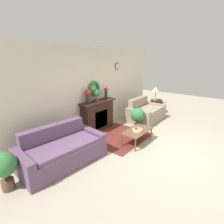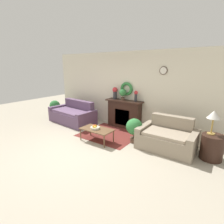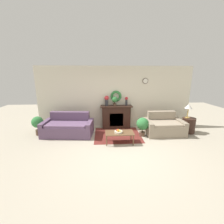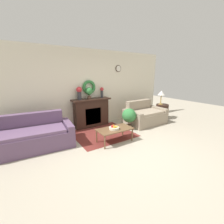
{
  "view_description": "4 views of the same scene",
  "coord_description": "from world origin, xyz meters",
  "px_view_note": "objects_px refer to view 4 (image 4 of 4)",
  "views": [
    {
      "loc": [
        -4.04,
        -1.48,
        2.36
      ],
      "look_at": [
        -0.17,
        1.59,
        0.83
      ],
      "focal_mm": 28.0,
      "sensor_mm": 36.0,
      "label": 1
    },
    {
      "loc": [
        3.18,
        -2.93,
        2.2
      ],
      "look_at": [
        0.08,
        1.48,
        0.78
      ],
      "focal_mm": 28.0,
      "sensor_mm": 36.0,
      "label": 2
    },
    {
      "loc": [
        -0.57,
        -4.03,
        2.36
      ],
      "look_at": [
        -0.22,
        1.57,
        0.93
      ],
      "focal_mm": 24.0,
      "sensor_mm": 36.0,
      "label": 3
    },
    {
      "loc": [
        -2.19,
        -2.43,
        1.88
      ],
      "look_at": [
        0.28,
        1.39,
        0.7
      ],
      "focal_mm": 24.0,
      "sensor_mm": 36.0,
      "label": 4
    }
  ],
  "objects_px": {
    "fireplace": "(91,112)",
    "vase_on_mantel_left": "(79,92)",
    "coffee_table": "(115,130)",
    "potted_plant_on_mantel": "(89,92)",
    "potted_plant_floor_by_loveseat": "(129,116)",
    "loveseat_right": "(144,116)",
    "fruit_bowl": "(114,128)",
    "couch_left": "(34,136)",
    "vase_on_mantel_right": "(102,92)",
    "table_lamp": "(161,93)",
    "side_table_by_loveseat": "(162,111)"
  },
  "relations": [
    {
      "from": "vase_on_mantel_right",
      "to": "potted_plant_floor_by_loveseat",
      "type": "relative_size",
      "value": 0.51
    },
    {
      "from": "loveseat_right",
      "to": "vase_on_mantel_left",
      "type": "bearing_deg",
      "value": 160.33
    },
    {
      "from": "fruit_bowl",
      "to": "vase_on_mantel_right",
      "type": "distance_m",
      "value": 1.84
    },
    {
      "from": "side_table_by_loveseat",
      "to": "table_lamp",
      "type": "height_order",
      "value": "table_lamp"
    },
    {
      "from": "fruit_bowl",
      "to": "potted_plant_on_mantel",
      "type": "height_order",
      "value": "potted_plant_on_mantel"
    },
    {
      "from": "vase_on_mantel_right",
      "to": "fruit_bowl",
      "type": "bearing_deg",
      "value": -107.98
    },
    {
      "from": "vase_on_mantel_right",
      "to": "side_table_by_loveseat",
      "type": "bearing_deg",
      "value": -17.19
    },
    {
      "from": "table_lamp",
      "to": "couch_left",
      "type": "bearing_deg",
      "value": 179.78
    },
    {
      "from": "fruit_bowl",
      "to": "side_table_by_loveseat",
      "type": "xyz_separation_m",
      "value": [
        2.99,
        0.81,
        -0.13
      ]
    },
    {
      "from": "loveseat_right",
      "to": "fruit_bowl",
      "type": "relative_size",
      "value": 5.24
    },
    {
      "from": "loveseat_right",
      "to": "vase_on_mantel_left",
      "type": "relative_size",
      "value": 3.43
    },
    {
      "from": "loveseat_right",
      "to": "potted_plant_on_mantel",
      "type": "height_order",
      "value": "potted_plant_on_mantel"
    },
    {
      "from": "coffee_table",
      "to": "side_table_by_loveseat",
      "type": "bearing_deg",
      "value": 14.83
    },
    {
      "from": "fireplace",
      "to": "vase_on_mantel_left",
      "type": "xyz_separation_m",
      "value": [
        -0.42,
        0.01,
        0.76
      ]
    },
    {
      "from": "coffee_table",
      "to": "table_lamp",
      "type": "bearing_deg",
      "value": 16.09
    },
    {
      "from": "couch_left",
      "to": "vase_on_mantel_right",
      "type": "height_order",
      "value": "vase_on_mantel_right"
    },
    {
      "from": "potted_plant_on_mantel",
      "to": "potted_plant_floor_by_loveseat",
      "type": "height_order",
      "value": "potted_plant_on_mantel"
    },
    {
      "from": "vase_on_mantel_left",
      "to": "potted_plant_on_mantel",
      "type": "xyz_separation_m",
      "value": [
        0.35,
        -0.02,
        -0.0
      ]
    },
    {
      "from": "loveseat_right",
      "to": "table_lamp",
      "type": "relative_size",
      "value": 2.56
    },
    {
      "from": "side_table_by_loveseat",
      "to": "potted_plant_on_mantel",
      "type": "height_order",
      "value": "potted_plant_on_mantel"
    },
    {
      "from": "loveseat_right",
      "to": "fruit_bowl",
      "type": "height_order",
      "value": "loveseat_right"
    },
    {
      "from": "fireplace",
      "to": "potted_plant_floor_by_loveseat",
      "type": "bearing_deg",
      "value": -46.54
    },
    {
      "from": "fireplace",
      "to": "potted_plant_floor_by_loveseat",
      "type": "distance_m",
      "value": 1.36
    },
    {
      "from": "fruit_bowl",
      "to": "table_lamp",
      "type": "bearing_deg",
      "value": 16.33
    },
    {
      "from": "fireplace",
      "to": "vase_on_mantel_left",
      "type": "distance_m",
      "value": 0.86
    },
    {
      "from": "couch_left",
      "to": "loveseat_right",
      "type": "bearing_deg",
      "value": 3.41
    },
    {
      "from": "coffee_table",
      "to": "potted_plant_on_mantel",
      "type": "xyz_separation_m",
      "value": [
        -0.05,
        1.53,
        0.92
      ]
    },
    {
      "from": "side_table_by_loveseat",
      "to": "potted_plant_floor_by_loveseat",
      "type": "bearing_deg",
      "value": -173.44
    },
    {
      "from": "vase_on_mantel_left",
      "to": "potted_plant_on_mantel",
      "type": "height_order",
      "value": "vase_on_mantel_left"
    },
    {
      "from": "table_lamp",
      "to": "loveseat_right",
      "type": "bearing_deg",
      "value": -174.62
    },
    {
      "from": "coffee_table",
      "to": "potted_plant_on_mantel",
      "type": "bearing_deg",
      "value": 91.72
    },
    {
      "from": "couch_left",
      "to": "coffee_table",
      "type": "distance_m",
      "value": 2.12
    },
    {
      "from": "coffee_table",
      "to": "side_table_by_loveseat",
      "type": "relative_size",
      "value": 1.6
    },
    {
      "from": "fireplace",
      "to": "coffee_table",
      "type": "xyz_separation_m",
      "value": [
        -0.02,
        -1.54,
        -0.16
      ]
    },
    {
      "from": "couch_left",
      "to": "potted_plant_floor_by_loveseat",
      "type": "bearing_deg",
      "value": -0.76
    },
    {
      "from": "coffee_table",
      "to": "fruit_bowl",
      "type": "distance_m",
      "value": 0.1
    },
    {
      "from": "loveseat_right",
      "to": "vase_on_mantel_left",
      "type": "height_order",
      "value": "vase_on_mantel_left"
    },
    {
      "from": "fireplace",
      "to": "vase_on_mantel_right",
      "type": "height_order",
      "value": "vase_on_mantel_right"
    },
    {
      "from": "vase_on_mantel_left",
      "to": "table_lamp",
      "type": "bearing_deg",
      "value": -12.32
    },
    {
      "from": "fireplace",
      "to": "table_lamp",
      "type": "bearing_deg",
      "value": -13.94
    },
    {
      "from": "coffee_table",
      "to": "potted_plant_floor_by_loveseat",
      "type": "height_order",
      "value": "potted_plant_floor_by_loveseat"
    },
    {
      "from": "fruit_bowl",
      "to": "vase_on_mantel_left",
      "type": "height_order",
      "value": "vase_on_mantel_left"
    },
    {
      "from": "side_table_by_loveseat",
      "to": "potted_plant_floor_by_loveseat",
      "type": "relative_size",
      "value": 0.84
    },
    {
      "from": "coffee_table",
      "to": "fruit_bowl",
      "type": "xyz_separation_m",
      "value": [
        -0.04,
        -0.03,
        0.08
      ]
    },
    {
      "from": "vase_on_mantel_left",
      "to": "potted_plant_on_mantel",
      "type": "bearing_deg",
      "value": -3.3
    },
    {
      "from": "coffee_table",
      "to": "vase_on_mantel_right",
      "type": "distance_m",
      "value": 1.84
    },
    {
      "from": "coffee_table",
      "to": "fruit_bowl",
      "type": "height_order",
      "value": "fruit_bowl"
    },
    {
      "from": "coffee_table",
      "to": "vase_on_mantel_right",
      "type": "relative_size",
      "value": 2.63
    },
    {
      "from": "loveseat_right",
      "to": "coffee_table",
      "type": "bearing_deg",
      "value": -158.7
    },
    {
      "from": "fireplace",
      "to": "table_lamp",
      "type": "xyz_separation_m",
      "value": [
        2.86,
        -0.71,
        0.56
      ]
    }
  ]
}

